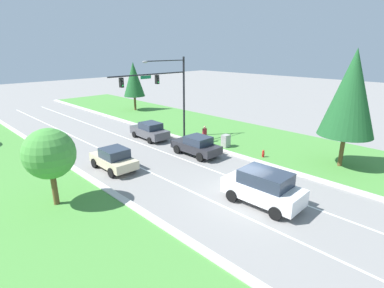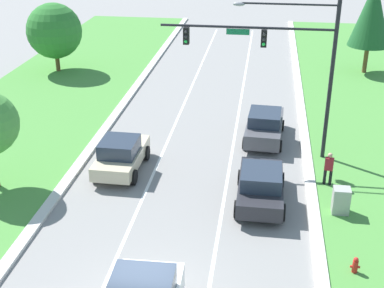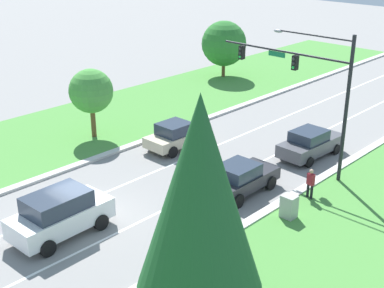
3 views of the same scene
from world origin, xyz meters
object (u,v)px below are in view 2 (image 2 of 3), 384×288
object	(u,v)px
charcoal_sedan	(261,185)
pedestrian	(329,168)
champagne_sedan	(121,155)
fire_hydrant	(355,266)
traffic_signal_mast	(283,54)
graphite_sedan	(265,125)
oak_near_left_tree	(54,31)
conifer_near_right_tree	(372,13)
utility_cabinet	(341,201)

from	to	relation	value
charcoal_sedan	pedestrian	distance (m)	3.59
champagne_sedan	pedestrian	distance (m)	9.81
pedestrian	fire_hydrant	distance (m)	6.41
traffic_signal_mast	pedestrian	size ratio (longest dim) A/B	4.95
traffic_signal_mast	graphite_sedan	distance (m)	4.94
pedestrian	oak_near_left_tree	distance (m)	24.34
fire_hydrant	pedestrian	bearing A→B (deg)	93.76
champagne_sedan	conifer_near_right_tree	distance (m)	23.14
graphite_sedan	charcoal_sedan	size ratio (longest dim) A/B	1.04
fire_hydrant	champagne_sedan	bearing A→B (deg)	147.47
graphite_sedan	champagne_sedan	size ratio (longest dim) A/B	1.10
champagne_sedan	charcoal_sedan	world-z (taller)	champagne_sedan
fire_hydrant	traffic_signal_mast	bearing A→B (deg)	106.68
graphite_sedan	conifer_near_right_tree	world-z (taller)	conifer_near_right_tree
conifer_near_right_tree	oak_near_left_tree	bearing A→B (deg)	-172.99
traffic_signal_mast	fire_hydrant	distance (m)	10.92
traffic_signal_mast	conifer_near_right_tree	world-z (taller)	traffic_signal_mast
charcoal_sedan	pedestrian	size ratio (longest dim) A/B	2.65
charcoal_sedan	utility_cabinet	bearing A→B (deg)	-8.25
traffic_signal_mast	pedestrian	bearing A→B (deg)	-51.02
utility_cabinet	oak_near_left_tree	xyz separation A→B (m)	(-19.13, 17.68, 2.53)
charcoal_sedan	graphite_sedan	bearing A→B (deg)	89.40
traffic_signal_mast	oak_near_left_tree	world-z (taller)	traffic_signal_mast
champagne_sedan	pedestrian	bearing A→B (deg)	-0.13
utility_cabinet	charcoal_sedan	bearing A→B (deg)	171.97
traffic_signal_mast	charcoal_sedan	xyz separation A→B (m)	(-0.67, -4.83, -4.52)
fire_hydrant	graphite_sedan	bearing A→B (deg)	106.99
pedestrian	oak_near_left_tree	size ratio (longest dim) A/B	0.33
graphite_sedan	utility_cabinet	world-z (taller)	graphite_sedan
utility_cabinet	fire_hydrant	distance (m)	3.99
oak_near_left_tree	graphite_sedan	bearing A→B (deg)	-33.56
traffic_signal_mast	champagne_sedan	bearing A→B (deg)	-159.65
fire_hydrant	conifer_near_right_tree	xyz separation A→B (m)	(3.87, 24.50, 4.19)
champagne_sedan	oak_near_left_tree	xyz separation A→B (m)	(-9.00, 15.14, 2.28)
utility_cabinet	champagne_sedan	bearing A→B (deg)	165.93
champagne_sedan	utility_cabinet	distance (m)	10.45
charcoal_sedan	conifer_near_right_tree	bearing A→B (deg)	69.70
pedestrian	charcoal_sedan	bearing A→B (deg)	44.54
graphite_sedan	oak_near_left_tree	world-z (taller)	oak_near_left_tree
pedestrian	oak_near_left_tree	world-z (taller)	oak_near_left_tree
champagne_sedan	oak_near_left_tree	distance (m)	17.76
pedestrian	traffic_signal_mast	bearing A→B (deg)	-38.60
fire_hydrant	oak_near_left_tree	xyz separation A→B (m)	(-19.23, 21.66, 2.79)
charcoal_sedan	fire_hydrant	distance (m)	5.66
graphite_sedan	champagne_sedan	xyz separation A→B (m)	(-6.82, -4.64, 0.01)
fire_hydrant	conifer_near_right_tree	distance (m)	25.16
utility_cabinet	pedestrian	xyz separation A→B (m)	(-0.32, 2.38, 0.33)
charcoal_sedan	pedestrian	world-z (taller)	pedestrian
utility_cabinet	oak_near_left_tree	bearing A→B (deg)	137.27
utility_cabinet	conifer_near_right_tree	size ratio (longest dim) A/B	0.17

